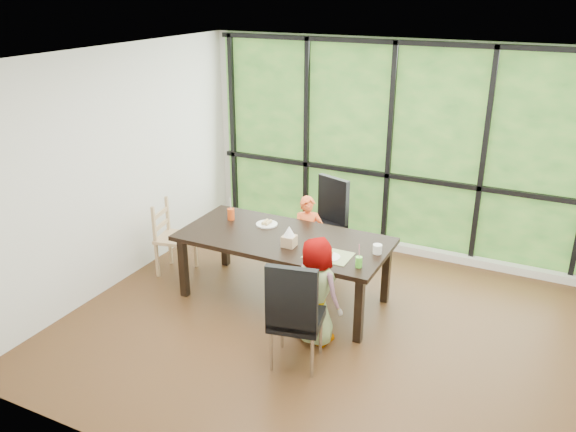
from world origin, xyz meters
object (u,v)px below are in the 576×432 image
(plate_far, at_px, (267,224))
(orange_cup, at_px, (231,214))
(child_toddler, at_px, (308,237))
(child_older, at_px, (318,291))
(green_cup, at_px, (359,262))
(white_mug, at_px, (377,249))
(chair_window_leather, at_px, (322,222))
(chair_end_beech, at_px, (175,238))
(plate_near, at_px, (329,257))
(dining_table, at_px, (284,268))
(chair_interior_leather, at_px, (297,312))
(tissue_box, at_px, (289,241))

(plate_far, relative_size, orange_cup, 1.85)
(child_toddler, distance_m, child_older, 1.41)
(plate_far, bearing_deg, green_cup, -22.54)
(child_toddler, xyz_separation_m, white_mug, (1.03, -0.59, 0.30))
(chair_window_leather, bearing_deg, chair_end_beech, -125.47)
(plate_near, distance_m, orange_cup, 1.48)
(chair_window_leather, xyz_separation_m, white_mug, (1.02, -0.98, 0.26))
(chair_window_leather, height_order, child_older, child_older)
(child_older, height_order, plate_far, child_older)
(chair_end_beech, height_order, orange_cup, chair_end_beech)
(chair_end_beech, bearing_deg, green_cup, -108.86)
(dining_table, distance_m, green_cup, 1.10)
(child_toddler, relative_size, green_cup, 9.36)
(chair_end_beech, bearing_deg, orange_cup, -86.74)
(chair_window_leather, relative_size, white_mug, 11.30)
(child_toddler, height_order, plate_far, child_toddler)
(plate_far, xyz_separation_m, white_mug, (1.36, -0.16, 0.04))
(chair_interior_leather, bearing_deg, plate_far, -63.63)
(chair_interior_leather, bearing_deg, white_mug, -121.91)
(chair_window_leather, xyz_separation_m, plate_near, (0.62, -1.29, 0.22))
(chair_interior_leather, relative_size, plate_far, 4.40)
(chair_end_beech, bearing_deg, chair_window_leather, -66.46)
(chair_window_leather, bearing_deg, child_toddler, -72.55)
(plate_far, bearing_deg, tissue_box, -39.99)
(child_older, xyz_separation_m, white_mug, (0.36, 0.66, 0.25))
(plate_far, xyz_separation_m, plate_near, (0.96, -0.47, -0.00))
(orange_cup, relative_size, green_cup, 1.24)
(chair_interior_leather, height_order, chair_end_beech, chair_interior_leather)
(plate_far, height_order, orange_cup, orange_cup)
(child_older, xyz_separation_m, orange_cup, (-1.45, 0.79, 0.27))
(plate_near, height_order, white_mug, white_mug)
(plate_near, xyz_separation_m, green_cup, (0.34, -0.07, 0.05))
(chair_window_leather, distance_m, child_older, 1.76)
(chair_interior_leather, height_order, plate_far, chair_interior_leather)
(child_toddler, relative_size, plate_near, 4.49)
(chair_end_beech, xyz_separation_m, plate_near, (2.10, -0.25, 0.31))
(plate_far, bearing_deg, chair_window_leather, 67.20)
(white_mug, bearing_deg, child_toddler, 150.40)
(plate_near, bearing_deg, child_toddler, 125.34)
(chair_interior_leather, relative_size, plate_near, 4.84)
(plate_near, bearing_deg, chair_end_beech, 173.11)
(white_mug, bearing_deg, plate_near, -142.60)
(child_toddler, height_order, green_cup, child_toddler)
(child_toddler, xyz_separation_m, green_cup, (0.97, -0.96, 0.30))
(tissue_box, bearing_deg, plate_near, -7.93)
(chair_window_leather, distance_m, tissue_box, 1.26)
(chair_window_leather, distance_m, green_cup, 1.68)
(dining_table, bearing_deg, green_cup, -18.07)
(child_toddler, height_order, orange_cup, child_toddler)
(dining_table, xyz_separation_m, plate_far, (-0.33, 0.22, 0.38))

